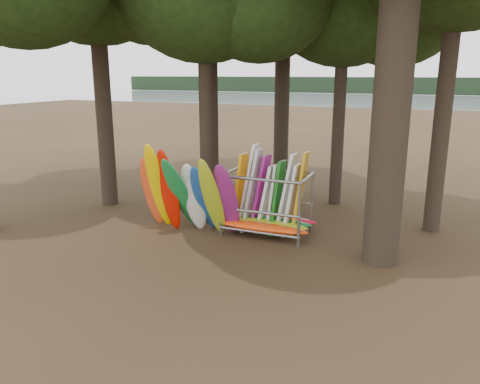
% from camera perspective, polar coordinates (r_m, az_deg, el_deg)
% --- Properties ---
extents(ground, '(120.00, 120.00, 0.00)m').
position_cam_1_polar(ground, '(14.13, -3.87, -6.75)').
color(ground, '#47331E').
rests_on(ground, ground).
extents(lake, '(160.00, 160.00, 0.00)m').
position_cam_1_polar(lake, '(72.18, 18.34, 9.61)').
color(lake, gray).
rests_on(lake, ground).
extents(far_shore, '(160.00, 4.00, 4.00)m').
position_cam_1_polar(far_shore, '(121.94, 20.53, 12.03)').
color(far_shore, black).
rests_on(far_shore, ground).
extents(kayak_row, '(3.49, 2.08, 3.12)m').
position_cam_1_polar(kayak_row, '(14.96, -6.43, -0.35)').
color(kayak_row, '#E7491D').
rests_on(kayak_row, ground).
extents(storage_rack, '(3.09, 1.59, 2.88)m').
position_cam_1_polar(storage_rack, '(14.96, 3.31, -1.65)').
color(storage_rack, gray).
rests_on(storage_rack, ground).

